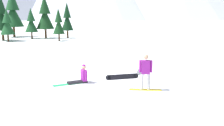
{
  "coord_description": "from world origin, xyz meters",
  "views": [
    {
      "loc": [
        0.54,
        -11.15,
        3.58
      ],
      "look_at": [
        1.25,
        2.37,
        1.0
      ],
      "focal_mm": 41.11,
      "sensor_mm": 36.0,
      "label": 1
    }
  ],
  "objects_px": {
    "snowboarder_foreground": "(146,71)",
    "backpack_grey": "(140,72)",
    "pine_tree_young": "(67,19)",
    "pine_tree_leaning": "(7,24)",
    "pine_tree_tall": "(1,15)",
    "pine_tree_broad": "(13,11)",
    "loose_snowboard_near_right": "(122,77)",
    "snowboarder_midground": "(81,77)",
    "pine_tree_slender": "(45,15)",
    "pine_tree_twin": "(31,22)",
    "pine_tree_short": "(59,23)"
  },
  "relations": [
    {
      "from": "backpack_grey",
      "to": "pine_tree_broad",
      "type": "xyz_separation_m",
      "value": [
        -16.06,
        27.12,
        3.92
      ]
    },
    {
      "from": "pine_tree_broad",
      "to": "loose_snowboard_near_right",
      "type": "bearing_deg",
      "value": -62.26
    },
    {
      "from": "snowboarder_midground",
      "to": "pine_tree_slender",
      "type": "height_order",
      "value": "pine_tree_slender"
    },
    {
      "from": "pine_tree_twin",
      "to": "pine_tree_short",
      "type": "relative_size",
      "value": 1.03
    },
    {
      "from": "pine_tree_twin",
      "to": "pine_tree_young",
      "type": "distance_m",
      "value": 5.3
    },
    {
      "from": "backpack_grey",
      "to": "pine_tree_young",
      "type": "xyz_separation_m",
      "value": [
        -7.2,
        24.56,
        2.8
      ]
    },
    {
      "from": "snowboarder_midground",
      "to": "pine_tree_tall",
      "type": "bearing_deg",
      "value": 117.87
    },
    {
      "from": "backpack_grey",
      "to": "pine_tree_short",
      "type": "height_order",
      "value": "pine_tree_short"
    },
    {
      "from": "backpack_grey",
      "to": "pine_tree_tall",
      "type": "xyz_separation_m",
      "value": [
        -15.85,
        21.59,
        3.32
      ]
    },
    {
      "from": "snowboarder_midground",
      "to": "pine_tree_short",
      "type": "distance_m",
      "value": 22.59
    },
    {
      "from": "snowboarder_midground",
      "to": "pine_tree_broad",
      "type": "height_order",
      "value": "pine_tree_broad"
    },
    {
      "from": "pine_tree_leaning",
      "to": "pine_tree_tall",
      "type": "bearing_deg",
      "value": 126.39
    },
    {
      "from": "pine_tree_young",
      "to": "pine_tree_leaning",
      "type": "distance_m",
      "value": 8.76
    },
    {
      "from": "loose_snowboard_near_right",
      "to": "pine_tree_broad",
      "type": "height_order",
      "value": "pine_tree_broad"
    },
    {
      "from": "pine_tree_broad",
      "to": "pine_tree_leaning",
      "type": "relative_size",
      "value": 1.71
    },
    {
      "from": "backpack_grey",
      "to": "pine_tree_short",
      "type": "xyz_separation_m",
      "value": [
        -7.85,
        20.18,
        2.27
      ]
    },
    {
      "from": "snowboarder_midground",
      "to": "pine_tree_leaning",
      "type": "relative_size",
      "value": 0.41
    },
    {
      "from": "backpack_grey",
      "to": "loose_snowboard_near_right",
      "type": "bearing_deg",
      "value": -134.73
    },
    {
      "from": "pine_tree_broad",
      "to": "pine_tree_twin",
      "type": "bearing_deg",
      "value": -42.07
    },
    {
      "from": "backpack_grey",
      "to": "pine_tree_slender",
      "type": "bearing_deg",
      "value": 113.2
    },
    {
      "from": "loose_snowboard_near_right",
      "to": "pine_tree_slender",
      "type": "relative_size",
      "value": 0.3
    },
    {
      "from": "loose_snowboard_near_right",
      "to": "pine_tree_tall",
      "type": "xyz_separation_m",
      "value": [
        -14.67,
        22.78,
        3.3
      ]
    },
    {
      "from": "snowboarder_foreground",
      "to": "pine_tree_young",
      "type": "distance_m",
      "value": 28.82
    },
    {
      "from": "snowboarder_foreground",
      "to": "pine_tree_leaning",
      "type": "xyz_separation_m",
      "value": [
        -14.3,
        23.19,
        1.45
      ]
    },
    {
      "from": "pine_tree_broad",
      "to": "pine_tree_young",
      "type": "bearing_deg",
      "value": -16.13
    },
    {
      "from": "pine_tree_twin",
      "to": "pine_tree_broad",
      "type": "distance_m",
      "value": 5.14
    },
    {
      "from": "loose_snowboard_near_right",
      "to": "pine_tree_short",
      "type": "bearing_deg",
      "value": 107.35
    },
    {
      "from": "pine_tree_leaning",
      "to": "backpack_grey",
      "type": "bearing_deg",
      "value": -53.73
    },
    {
      "from": "snowboarder_midground",
      "to": "pine_tree_broad",
      "type": "distance_m",
      "value": 31.84
    },
    {
      "from": "pine_tree_twin",
      "to": "pine_tree_young",
      "type": "relative_size",
      "value": 0.84
    },
    {
      "from": "pine_tree_twin",
      "to": "pine_tree_broad",
      "type": "relative_size",
      "value": 0.61
    },
    {
      "from": "loose_snowboard_near_right",
      "to": "pine_tree_young",
      "type": "bearing_deg",
      "value": 103.17
    },
    {
      "from": "loose_snowboard_near_right",
      "to": "pine_tree_slender",
      "type": "distance_m",
      "value": 27.56
    },
    {
      "from": "pine_tree_broad",
      "to": "snowboarder_foreground",
      "type": "bearing_deg",
      "value": -62.59
    },
    {
      "from": "pine_tree_twin",
      "to": "backpack_grey",
      "type": "bearing_deg",
      "value": -62.46
    },
    {
      "from": "pine_tree_slender",
      "to": "pine_tree_leaning",
      "type": "height_order",
      "value": "pine_tree_slender"
    },
    {
      "from": "loose_snowboard_near_right",
      "to": "pine_tree_twin",
      "type": "distance_m",
      "value": 27.54
    },
    {
      "from": "backpack_grey",
      "to": "pine_tree_tall",
      "type": "relative_size",
      "value": 0.09
    },
    {
      "from": "pine_tree_short",
      "to": "pine_tree_broad",
      "type": "bearing_deg",
      "value": 139.8
    },
    {
      "from": "backpack_grey",
      "to": "pine_tree_twin",
      "type": "height_order",
      "value": "pine_tree_twin"
    },
    {
      "from": "snowboarder_foreground",
      "to": "backpack_grey",
      "type": "distance_m",
      "value": 3.44
    },
    {
      "from": "pine_tree_broad",
      "to": "pine_tree_slender",
      "type": "distance_m",
      "value": 6.15
    },
    {
      "from": "pine_tree_tall",
      "to": "pine_tree_leaning",
      "type": "distance_m",
      "value": 2.42
    },
    {
      "from": "loose_snowboard_near_right",
      "to": "backpack_grey",
      "type": "xyz_separation_m",
      "value": [
        1.18,
        1.19,
        -0.02
      ]
    },
    {
      "from": "pine_tree_slender",
      "to": "pine_tree_tall",
      "type": "bearing_deg",
      "value": -151.15
    },
    {
      "from": "snowboarder_foreground",
      "to": "pine_tree_short",
      "type": "bearing_deg",
      "value": 107.87
    },
    {
      "from": "pine_tree_broad",
      "to": "pine_tree_slender",
      "type": "relative_size",
      "value": 1.16
    },
    {
      "from": "snowboarder_foreground",
      "to": "pine_tree_slender",
      "type": "relative_size",
      "value": 0.27
    },
    {
      "from": "pine_tree_short",
      "to": "pine_tree_tall",
      "type": "bearing_deg",
      "value": 170.01
    },
    {
      "from": "snowboarder_midground",
      "to": "pine_tree_twin",
      "type": "relative_size",
      "value": 0.4
    }
  ]
}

